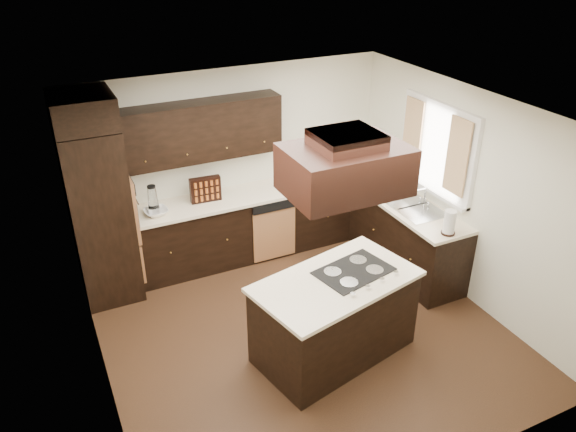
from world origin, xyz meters
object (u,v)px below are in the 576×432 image
Objects in this scene: island at (334,318)px; spice_rack at (205,189)px; oven_column at (101,215)px; range_hood at (345,169)px.

island is 2.41m from spice_rack.
oven_column is 5.47× the size of spice_rack.
spice_rack is at bearing 92.52° from island.
range_hood reaches higher than island.
island is at bearing 73.12° from range_hood.
oven_column is 3.13m from range_hood.
range_hood reaches higher than spice_rack.
oven_column is at bearing 119.10° from island.
oven_column is 1.33× the size of island.
spice_rack is (1.30, 0.10, 0.02)m from oven_column.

